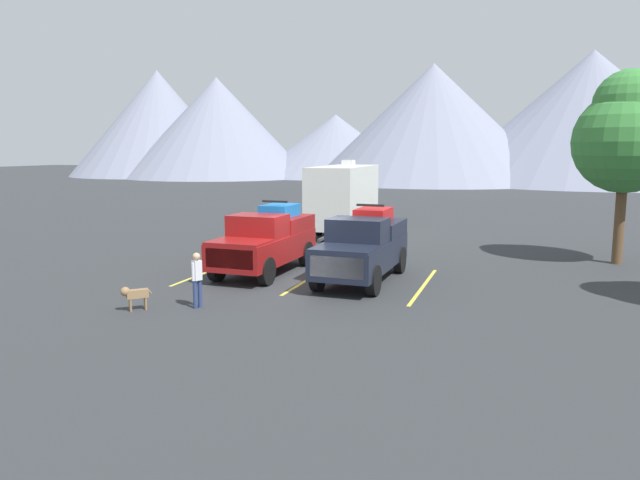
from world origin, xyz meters
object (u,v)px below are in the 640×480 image
(pickup_truck_b, at_px, (363,246))
(dog, at_px, (133,294))
(pickup_truck_a, at_px, (266,240))
(camper_trailer_a, at_px, (344,196))
(person_a, at_px, (197,276))

(pickup_truck_b, xyz_separation_m, dog, (-5.07, -5.90, -0.73))
(pickup_truck_a, bearing_deg, camper_trailer_a, 90.76)
(pickup_truck_b, relative_size, camper_trailer_a, 0.69)
(person_a, bearing_deg, pickup_truck_a, 91.95)
(pickup_truck_a, relative_size, camper_trailer_a, 0.67)
(pickup_truck_a, height_order, dog, pickup_truck_a)
(camper_trailer_a, bearing_deg, dog, -94.21)
(camper_trailer_a, distance_m, dog, 16.62)
(pickup_truck_a, xyz_separation_m, camper_trailer_a, (-0.14, 10.38, 0.85))
(pickup_truck_b, relative_size, person_a, 3.44)
(pickup_truck_a, relative_size, dog, 7.59)
(person_a, bearing_deg, pickup_truck_b, 55.00)
(pickup_truck_b, bearing_deg, camper_trailer_a, 109.97)
(person_a, bearing_deg, dog, -150.98)
(dog, bearing_deg, pickup_truck_b, 49.34)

